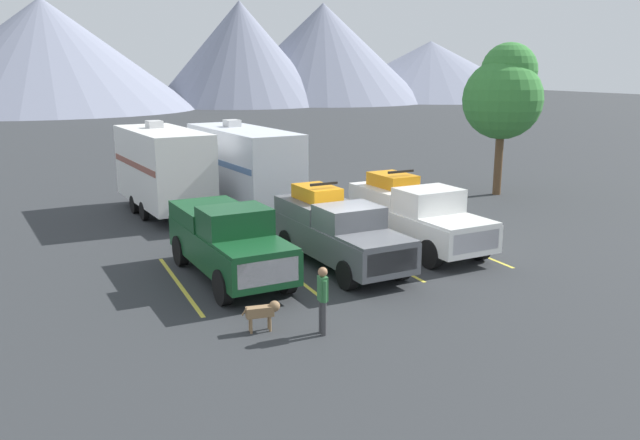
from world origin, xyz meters
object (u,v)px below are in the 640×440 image
object	(u,v)px
pickup_truck_a	(228,240)
pickup_truck_b	(337,230)
dog	(264,311)
camper_trailer_a	(163,166)
camper_trailer_b	(243,163)
pickup_truck_c	(414,213)
person_a	(323,296)

from	to	relation	value
pickup_truck_a	pickup_truck_b	size ratio (longest dim) A/B	1.00
pickup_truck_a	dog	xyz separation A→B (m)	(-0.38, -4.20, -0.66)
camper_trailer_a	camper_trailer_b	world-z (taller)	camper_trailer_a
dog	camper_trailer_b	bearing A→B (deg)	74.13
pickup_truck_c	dog	world-z (taller)	pickup_truck_c
person_a	dog	world-z (taller)	person_a
camper_trailer_a	person_a	size ratio (longest dim) A/B	4.70
pickup_truck_a	pickup_truck_c	size ratio (longest dim) A/B	0.98
person_a	dog	distance (m)	1.45
pickup_truck_b	camper_trailer_a	world-z (taller)	camper_trailer_a
camper_trailer_b	dog	distance (m)	13.70
pickup_truck_c	person_a	bearing A→B (deg)	-137.36
pickup_truck_b	camper_trailer_b	distance (m)	9.13
pickup_truck_a	person_a	bearing A→B (deg)	-80.91
pickup_truck_c	person_a	world-z (taller)	pickup_truck_c
pickup_truck_c	dog	distance (m)	8.58
camper_trailer_a	dog	world-z (taller)	camper_trailer_a
camper_trailer_a	dog	xyz separation A→B (m)	(-0.38, -13.52, -1.53)
pickup_truck_c	camper_trailer_b	world-z (taller)	camper_trailer_b
pickup_truck_c	pickup_truck_b	bearing A→B (deg)	-167.53
pickup_truck_a	person_a	xyz separation A→B (m)	(0.79, -4.94, -0.21)
pickup_truck_a	pickup_truck_c	xyz separation A→B (m)	(6.74, 0.53, 0.04)
pickup_truck_a	pickup_truck_b	distance (m)	3.45
pickup_truck_b	camper_trailer_b	size ratio (longest dim) A/B	0.68
camper_trailer_a	camper_trailer_b	distance (m)	3.37
camper_trailer_b	dog	size ratio (longest dim) A/B	9.37
camper_trailer_a	pickup_truck_a	bearing A→B (deg)	-90.03
camper_trailer_a	dog	size ratio (longest dim) A/B	8.30
pickup_truck_a	camper_trailer_b	world-z (taller)	camper_trailer_b
pickup_truck_c	dog	size ratio (longest dim) A/B	6.48
pickup_truck_a	pickup_truck_b	world-z (taller)	pickup_truck_b
pickup_truck_b	pickup_truck_a	bearing A→B (deg)	176.78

